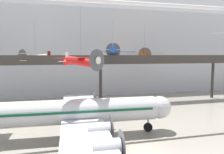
{
  "coord_description": "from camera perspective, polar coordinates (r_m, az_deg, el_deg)",
  "views": [
    {
      "loc": [
        -9.61,
        -23.58,
        11.43
      ],
      "look_at": [
        -2.03,
        6.64,
        8.22
      ],
      "focal_mm": 35.0,
      "sensor_mm": 36.0,
      "label": 1
    }
  ],
  "objects": [
    {
      "name": "mezzanine_walkway",
      "position": [
        49.28,
        -2.83,
        3.74
      ],
      "size": [
        110.0,
        3.2,
        11.31
      ],
      "color": "#38332D",
      "rests_on": "ground"
    },
    {
      "name": "airliner_silver_main",
      "position": [
        30.94,
        -9.74,
        -9.02
      ],
      "size": [
        29.02,
        32.9,
        10.11
      ],
      "rotation": [
        0.0,
        0.0,
        -0.05
      ],
      "color": "silver",
      "rests_on": "ground"
    },
    {
      "name": "hangar_back_wall",
      "position": [
        61.28,
        -5.08,
        6.42
      ],
      "size": [
        140.0,
        3.0,
        24.06
      ],
      "color": "silver",
      "rests_on": "ground"
    },
    {
      "name": "ground_plane",
      "position": [
        27.92,
        7.78,
        -18.35
      ],
      "size": [
        260.0,
        260.0,
        0.0
      ],
      "primitive_type": "plane",
      "color": "gray"
    },
    {
      "name": "ceiling_truss_beam",
      "position": [
        33.71,
        3.02,
        18.81
      ],
      "size": [
        120.0,
        0.6,
        0.6
      ],
      "color": "silver"
    },
    {
      "name": "suspended_plane_blue_trainer",
      "position": [
        46.22,
        0.26,
        7.04
      ],
      "size": [
        9.37,
        7.82,
        7.9
      ],
      "rotation": [
        0.0,
        0.0,
        1.31
      ],
      "color": "#1E4CAD"
    },
    {
      "name": "suspended_plane_orange_highwing",
      "position": [
        55.68,
        8.43,
        5.66
      ],
      "size": [
        9.24,
        8.09,
        8.66
      ],
      "rotation": [
        0.0,
        0.0,
        1.14
      ],
      "color": "orange"
    },
    {
      "name": "suspended_plane_red_highwing",
      "position": [
        32.84,
        -8.11,
        4.08
      ],
      "size": [
        7.75,
        7.24,
        9.45
      ],
      "rotation": [
        0.0,
        0.0,
        5.36
      ],
      "color": "red"
    },
    {
      "name": "suspended_plane_cream_biplane",
      "position": [
        50.48,
        -19.32,
        4.8
      ],
      "size": [
        7.52,
        8.49,
        9.1
      ],
      "rotation": [
        0.0,
        0.0,
        2.67
      ],
      "color": "beige"
    }
  ]
}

